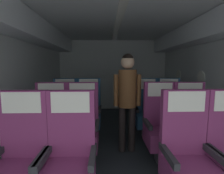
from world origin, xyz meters
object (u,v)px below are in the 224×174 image
Objects in this scene: seat_a_right_window at (188,160)px; seat_c_right_aisle at (169,112)px; seat_c_left_window at (65,113)px; seat_a_left_window at (20,163)px; seat_b_right_aisle at (191,128)px; seat_b_right_window at (161,127)px; seat_c_right_window at (146,112)px; seat_b_left_window at (51,129)px; seat_c_left_aisle at (89,113)px; seat_a_left_aisle at (70,162)px; seat_b_left_aisle at (82,129)px; flight_attendant at (127,93)px.

seat_c_right_aisle is (0.47, 1.66, 0.00)m from seat_a_right_window.
seat_c_left_window is at bearing 133.74° from seat_a_right_window.
seat_b_right_aisle is (2.03, 0.80, 0.00)m from seat_a_left_window.
seat_a_left_window is 1.00× the size of seat_b_right_window.
seat_b_right_window is 0.80m from seat_c_right_window.
seat_b_left_window is 1.00× the size of seat_b_right_aisle.
seat_b_left_window is 1.00× the size of seat_c_left_aisle.
seat_a_left_aisle and seat_b_right_window have the same top height.
seat_c_left_window is (-0.00, 0.82, 0.00)m from seat_b_left_window.
seat_b_left_aisle is 1.00× the size of seat_c_right_window.
seat_b_left_window is at bearing -179.69° from seat_b_left_aisle.
seat_a_left_window is at bearing -141.04° from seat_c_right_aisle.
seat_b_right_aisle is 2.19m from seat_c_left_window.
seat_c_left_aisle is (-1.57, 0.85, 0.00)m from seat_b_right_aisle.
seat_c_right_aisle and seat_c_right_window have the same top height.
seat_c_left_window is at bearing 153.16° from seat_b_right_window.
seat_c_right_aisle is at bearing 74.31° from seat_a_right_window.
seat_c_left_window is 2.03m from seat_c_right_aisle.
seat_c_right_aisle is 0.73× the size of flight_attendant.
seat_a_left_window is 1.00× the size of seat_c_left_window.
seat_a_right_window is 1.00× the size of seat_c_left_window.
seat_b_left_window is 1.00× the size of seat_c_right_window.
seat_c_left_aisle is (0.46, 1.65, 0.00)m from seat_a_left_window.
seat_b_right_aisle is (1.58, -0.01, 0.00)m from seat_b_left_aisle.
seat_c_right_aisle is at bearing 22.42° from seat_b_left_window.
seat_a_left_window is 1.00× the size of seat_a_left_aisle.
seat_a_left_window is 0.81m from seat_b_left_window.
seat_a_right_window is at bearing -91.20° from seat_b_right_window.
flight_attendant is at bearing -129.45° from seat_c_right_window.
flight_attendant is (1.13, 1.08, 0.48)m from seat_a_left_window.
seat_a_left_window and seat_b_right_aisle have the same top height.
flight_attendant is at bearing 58.36° from seat_a_left_aisle.
seat_b_right_window is 1.00× the size of seat_c_right_window.
seat_b_right_aisle is 1.00× the size of seat_c_right_window.
flight_attendant reaches higher than seat_b_right_aisle.
seat_b_right_aisle is 1.00× the size of seat_c_left_aisle.
seat_c_right_aisle is at bearing 0.50° from seat_c_left_window.
seat_a_left_aisle is at bearing 179.87° from seat_a_right_window.
seat_a_left_aisle is 1.66m from seat_c_left_aisle.
seat_a_right_window and seat_b_right_window have the same top height.
seat_c_left_window is 0.45m from seat_c_left_aisle.
flight_attendant is at bearing 151.14° from seat_b_right_window.
seat_c_left_aisle is (0.01, 0.84, 0.00)m from seat_b_left_aisle.
seat_b_left_aisle is at bearing 179.66° from seat_b_right_aisle.
seat_a_left_aisle is at bearing -0.70° from seat_a_left_window.
seat_b_left_window and seat_b_right_aisle have the same top height.
seat_c_right_window is at bearing 89.84° from seat_a_right_window.
seat_c_left_aisle is (-0.00, 1.66, 0.00)m from seat_a_left_aisle.
seat_a_left_aisle is 1.00× the size of seat_b_left_aisle.
flight_attendant reaches higher than seat_b_left_window.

